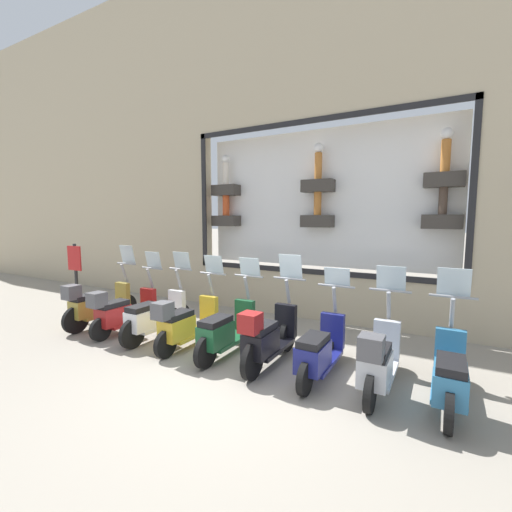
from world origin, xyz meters
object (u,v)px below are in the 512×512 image
Objects in this scene: scooter_silver_1 at (378,360)px; scooter_green_4 at (225,331)px; scooter_olive_8 at (96,305)px; scooter_black_3 at (268,337)px; shop_sign_post at (76,279)px; scooter_yellow_5 at (185,323)px; scooter_red_7 at (122,311)px; scooter_navy_2 at (319,351)px; scooter_white_6 at (154,317)px; scooter_teal_0 at (450,375)px.

scooter_green_4 is (0.07, 2.48, -0.03)m from scooter_silver_1.
scooter_black_3 is at bearing -89.99° from scooter_olive_8.
scooter_silver_1 is at bearing -91.52° from scooter_green_4.
shop_sign_post reaches higher than scooter_olive_8.
scooter_red_7 is at bearing 90.12° from scooter_yellow_5.
scooter_yellow_5 is 2.48m from scooter_olive_8.
scooter_navy_2 is 0.99× the size of scooter_black_3.
scooter_yellow_5 is 0.83m from scooter_white_6.
scooter_white_6 is 2.50m from shop_sign_post.
scooter_green_4 is at bearing -85.41° from scooter_yellow_5.
shop_sign_post is (0.08, 0.79, 0.47)m from scooter_olive_8.
scooter_yellow_5 reaches higher than scooter_green_4.
scooter_silver_1 is at bearing -90.95° from scooter_white_6.
scooter_yellow_5 is at bearing 90.54° from scooter_black_3.
scooter_black_3 is 3.31m from scooter_red_7.
shop_sign_post is (0.08, 4.93, 0.47)m from scooter_black_3.
scooter_teal_0 is 1.00× the size of scooter_silver_1.
scooter_green_4 is at bearing -89.11° from scooter_olive_8.
scooter_white_6 is 1.02× the size of shop_sign_post.
scooter_olive_8 is at bearing 90.01° from scooter_black_3.
scooter_green_4 reaches higher than scooter_navy_2.
scooter_teal_0 is at bearing -89.57° from scooter_olive_8.
scooter_black_3 is 2.48m from scooter_white_6.
shop_sign_post is at bearing 88.26° from scooter_yellow_5.
shop_sign_post is (0.10, 3.27, 0.49)m from scooter_yellow_5.
scooter_green_4 is 1.02× the size of shop_sign_post.
scooter_navy_2 is at bearing -88.61° from scooter_yellow_5.
scooter_green_4 is (0.01, 1.65, 0.02)m from scooter_navy_2.
scooter_olive_8 is at bearing -96.11° from shop_sign_post.
scooter_yellow_5 reaches higher than scooter_red_7.
scooter_olive_8 is (0.02, 0.83, 0.03)m from scooter_red_7.
scooter_silver_1 is 2.48m from scooter_green_4.
shop_sign_post reaches higher than scooter_red_7.
scooter_silver_1 is 6.60m from shop_sign_post.
scooter_white_6 reaches higher than scooter_green_4.
scooter_black_3 is at bearing 93.08° from scooter_navy_2.
scooter_olive_8 reaches higher than scooter_black_3.
scooter_white_6 reaches higher than scooter_yellow_5.
scooter_yellow_5 is (-0.06, 2.48, 0.05)m from scooter_navy_2.
scooter_navy_2 is at bearing -86.92° from scooter_black_3.
scooter_green_4 is at bearing -90.09° from scooter_white_6.
scooter_yellow_5 is at bearing 91.39° from scooter_navy_2.
scooter_teal_0 reaches higher than scooter_yellow_5.
scooter_yellow_5 is at bearing 94.59° from scooter_green_4.
scooter_yellow_5 is (-0.00, 3.31, -0.00)m from scooter_silver_1.
scooter_green_4 is 2.48m from scooter_red_7.
scooter_teal_0 is 1.00× the size of scooter_navy_2.
scooter_red_7 is (-0.07, 0.83, 0.02)m from scooter_white_6.
shop_sign_post reaches higher than scooter_yellow_5.
scooter_black_3 reaches higher than scooter_green_4.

